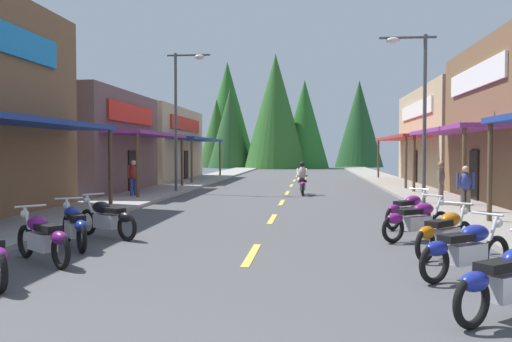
{
  "coord_description": "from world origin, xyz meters",
  "views": [
    {
      "loc": [
        1.17,
        -2.23,
        2.06
      ],
      "look_at": [
        -1.63,
        25.54,
        1.05
      ],
      "focal_mm": 38.51,
      "sensor_mm": 36.0,
      "label": 1
    }
  ],
  "objects_px": {
    "motorcycle_parked_right_3": "(416,219)",
    "motorcycle_parked_left_3": "(107,218)",
    "motorcycle_parked_right_1": "(466,249)",
    "pedestrian_by_shop": "(441,181)",
    "pedestrian_waiting": "(465,187)",
    "streetlamp_right": "(416,95)",
    "motorcycle_parked_right_2": "(445,232)",
    "rider_cruising_lead": "(302,181)",
    "pedestrian_browsing": "(133,176)",
    "motorcycle_parked_left_1": "(43,237)",
    "motorcycle_parked_left_2": "(74,225)",
    "motorcycle_parked_right_4": "(408,210)",
    "streetlamp_left": "(182,104)",
    "motorcycle_parked_right_0": "(508,279)"
  },
  "relations": [
    {
      "from": "pedestrian_browsing",
      "to": "pedestrian_waiting",
      "type": "relative_size",
      "value": 1.05
    },
    {
      "from": "motorcycle_parked_right_2",
      "to": "streetlamp_right",
      "type": "bearing_deg",
      "value": 33.88
    },
    {
      "from": "motorcycle_parked_right_2",
      "to": "rider_cruising_lead",
      "type": "distance_m",
      "value": 15.22
    },
    {
      "from": "pedestrian_waiting",
      "to": "streetlamp_right",
      "type": "bearing_deg",
      "value": 24.05
    },
    {
      "from": "streetlamp_left",
      "to": "motorcycle_parked_right_2",
      "type": "xyz_separation_m",
      "value": [
        8.85,
        -15.3,
        -3.88
      ]
    },
    {
      "from": "motorcycle_parked_right_4",
      "to": "motorcycle_parked_left_2",
      "type": "xyz_separation_m",
      "value": [
        -7.62,
        -3.86,
        0.0
      ]
    },
    {
      "from": "pedestrian_browsing",
      "to": "motorcycle_parked_left_3",
      "type": "bearing_deg",
      "value": -26.67
    },
    {
      "from": "motorcycle_parked_left_3",
      "to": "motorcycle_parked_right_1",
      "type": "bearing_deg",
      "value": -172.82
    },
    {
      "from": "pedestrian_browsing",
      "to": "pedestrian_by_shop",
      "type": "bearing_deg",
      "value": 35.69
    },
    {
      "from": "motorcycle_parked_right_0",
      "to": "rider_cruising_lead",
      "type": "relative_size",
      "value": 0.81
    },
    {
      "from": "motorcycle_parked_left_2",
      "to": "pedestrian_by_shop",
      "type": "xyz_separation_m",
      "value": [
        9.73,
        9.36,
        0.49
      ]
    },
    {
      "from": "streetlamp_left",
      "to": "motorcycle_parked_right_4",
      "type": "distance_m",
      "value": 14.78
    },
    {
      "from": "streetlamp_left",
      "to": "pedestrian_by_shop",
      "type": "relative_size",
      "value": 4.03
    },
    {
      "from": "motorcycle_parked_left_1",
      "to": "motorcycle_parked_left_3",
      "type": "bearing_deg",
      "value": -52.44
    },
    {
      "from": "motorcycle_parked_left_1",
      "to": "rider_cruising_lead",
      "type": "relative_size",
      "value": 0.8
    },
    {
      "from": "motorcycle_parked_right_2",
      "to": "motorcycle_parked_left_3",
      "type": "distance_m",
      "value": 7.55
    },
    {
      "from": "motorcycle_parked_left_3",
      "to": "streetlamp_right",
      "type": "bearing_deg",
      "value": -103.1
    },
    {
      "from": "pedestrian_browsing",
      "to": "motorcycle_parked_right_4",
      "type": "bearing_deg",
      "value": 9.56
    },
    {
      "from": "motorcycle_parked_right_1",
      "to": "pedestrian_by_shop",
      "type": "bearing_deg",
      "value": 42.67
    },
    {
      "from": "motorcycle_parked_left_1",
      "to": "pedestrian_waiting",
      "type": "relative_size",
      "value": 1.08
    },
    {
      "from": "motorcycle_parked_left_1",
      "to": "pedestrian_waiting",
      "type": "xyz_separation_m",
      "value": [
        9.85,
        8.69,
        0.43
      ]
    },
    {
      "from": "pedestrian_by_shop",
      "to": "motorcycle_parked_right_2",
      "type": "bearing_deg",
      "value": 102.68
    },
    {
      "from": "motorcycle_parked_right_0",
      "to": "pedestrian_browsing",
      "type": "height_order",
      "value": "pedestrian_browsing"
    },
    {
      "from": "motorcycle_parked_right_1",
      "to": "motorcycle_parked_right_3",
      "type": "relative_size",
      "value": 0.99
    },
    {
      "from": "motorcycle_parked_left_3",
      "to": "pedestrian_browsing",
      "type": "distance_m",
      "value": 11.17
    },
    {
      "from": "streetlamp_right",
      "to": "motorcycle_parked_left_1",
      "type": "distance_m",
      "value": 14.99
    },
    {
      "from": "motorcycle_parked_right_4",
      "to": "motorcycle_parked_left_3",
      "type": "xyz_separation_m",
      "value": [
        -7.4,
        -2.53,
        0.0
      ]
    },
    {
      "from": "motorcycle_parked_right_1",
      "to": "motorcycle_parked_right_3",
      "type": "height_order",
      "value": "same"
    },
    {
      "from": "motorcycle_parked_left_1",
      "to": "streetlamp_right",
      "type": "bearing_deg",
      "value": -87.87
    },
    {
      "from": "pedestrian_by_shop",
      "to": "pedestrian_browsing",
      "type": "height_order",
      "value": "pedestrian_by_shop"
    },
    {
      "from": "motorcycle_parked_left_1",
      "to": "motorcycle_parked_left_3",
      "type": "relative_size",
      "value": 0.92
    },
    {
      "from": "motorcycle_parked_right_1",
      "to": "pedestrian_by_shop",
      "type": "relative_size",
      "value": 1.06
    },
    {
      "from": "pedestrian_waiting",
      "to": "motorcycle_parked_right_0",
      "type": "bearing_deg",
      "value": 171.35
    },
    {
      "from": "motorcycle_parked_right_2",
      "to": "motorcycle_parked_left_2",
      "type": "bearing_deg",
      "value": 129.31
    },
    {
      "from": "streetlamp_left",
      "to": "pedestrian_browsing",
      "type": "xyz_separation_m",
      "value": [
        -1.46,
        -2.94,
        -3.4
      ]
    },
    {
      "from": "streetlamp_right",
      "to": "pedestrian_waiting",
      "type": "bearing_deg",
      "value": -70.03
    },
    {
      "from": "motorcycle_parked_right_3",
      "to": "pedestrian_by_shop",
      "type": "xyz_separation_m",
      "value": [
        2.3,
        7.64,
        0.49
      ]
    },
    {
      "from": "motorcycle_parked_right_3",
      "to": "pedestrian_waiting",
      "type": "height_order",
      "value": "pedestrian_waiting"
    },
    {
      "from": "rider_cruising_lead",
      "to": "motorcycle_parked_left_3",
      "type": "bearing_deg",
      "value": 159.28
    },
    {
      "from": "motorcycle_parked_left_2",
      "to": "pedestrian_by_shop",
      "type": "relative_size",
      "value": 1.07
    },
    {
      "from": "streetlamp_right",
      "to": "motorcycle_parked_left_3",
      "type": "distance_m",
      "value": 12.79
    },
    {
      "from": "motorcycle_parked_right_2",
      "to": "motorcycle_parked_right_3",
      "type": "bearing_deg",
      "value": 46.06
    },
    {
      "from": "motorcycle_parked_right_1",
      "to": "pedestrian_waiting",
      "type": "height_order",
      "value": "pedestrian_waiting"
    },
    {
      "from": "rider_cruising_lead",
      "to": "pedestrian_browsing",
      "type": "xyz_separation_m",
      "value": [
        -7.32,
        -2.56,
        0.31
      ]
    },
    {
      "from": "motorcycle_parked_right_0",
      "to": "motorcycle_parked_right_3",
      "type": "height_order",
      "value": "same"
    },
    {
      "from": "motorcycle_parked_right_3",
      "to": "motorcycle_parked_left_3",
      "type": "relative_size",
      "value": 0.97
    },
    {
      "from": "motorcycle_parked_left_1",
      "to": "pedestrian_by_shop",
      "type": "xyz_separation_m",
      "value": [
        9.61,
        10.98,
        0.49
      ]
    },
    {
      "from": "motorcycle_parked_left_2",
      "to": "rider_cruising_lead",
      "type": "bearing_deg",
      "value": -52.88
    },
    {
      "from": "streetlamp_right",
      "to": "pedestrian_by_shop",
      "type": "xyz_separation_m",
      "value": [
        0.8,
        -0.59,
        -3.18
      ]
    },
    {
      "from": "streetlamp_right",
      "to": "motorcycle_parked_right_1",
      "type": "bearing_deg",
      "value": -96.78
    }
  ]
}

